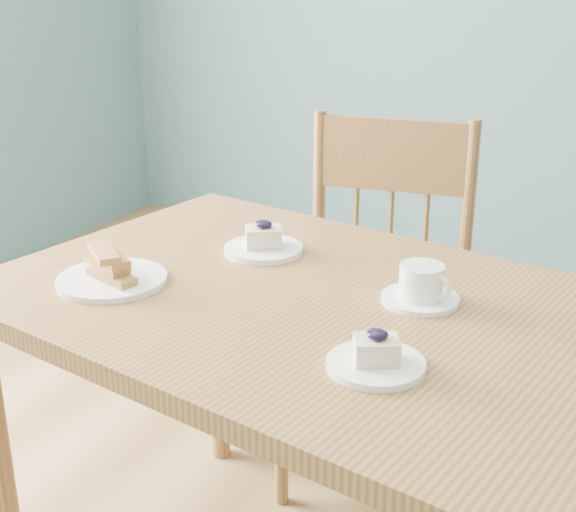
{
  "coord_description": "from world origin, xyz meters",
  "views": [
    {
      "loc": [
        0.4,
        -1.25,
        1.43
      ],
      "look_at": [
        -0.29,
        0.08,
        0.87
      ],
      "focal_mm": 50.0,
      "sensor_mm": 36.0,
      "label": 1
    }
  ],
  "objects_px": {
    "dining_chair": "(377,306)",
    "biscotti_plate": "(111,272)",
    "cheesecake_plate_near": "(376,358)",
    "coffee_cup": "(422,286)",
    "dining_table": "(356,349)",
    "cheesecake_plate_far": "(264,244)"
  },
  "relations": [
    {
      "from": "dining_chair",
      "to": "biscotti_plate",
      "type": "xyz_separation_m",
      "value": [
        -0.31,
        -0.72,
        0.3
      ]
    },
    {
      "from": "dining_chair",
      "to": "cheesecake_plate_near",
      "type": "xyz_separation_m",
      "value": [
        0.31,
        -0.81,
        0.3
      ]
    },
    {
      "from": "cheesecake_plate_near",
      "to": "coffee_cup",
      "type": "bearing_deg",
      "value": 94.1
    },
    {
      "from": "cheesecake_plate_near",
      "to": "dining_table",
      "type": "bearing_deg",
      "value": 120.64
    },
    {
      "from": "cheesecake_plate_far",
      "to": "biscotti_plate",
      "type": "bearing_deg",
      "value": -122.2
    },
    {
      "from": "dining_table",
      "to": "biscotti_plate",
      "type": "bearing_deg",
      "value": -159.54
    },
    {
      "from": "cheesecake_plate_far",
      "to": "dining_chair",
      "type": "bearing_deg",
      "value": 74.48
    },
    {
      "from": "coffee_cup",
      "to": "biscotti_plate",
      "type": "xyz_separation_m",
      "value": [
        -0.59,
        -0.2,
        -0.01
      ]
    },
    {
      "from": "coffee_cup",
      "to": "cheesecake_plate_near",
      "type": "bearing_deg",
      "value": -67.7
    },
    {
      "from": "dining_table",
      "to": "cheesecake_plate_far",
      "type": "height_order",
      "value": "cheesecake_plate_far"
    },
    {
      "from": "cheesecake_plate_near",
      "to": "cheesecake_plate_far",
      "type": "distance_m",
      "value": 0.57
    },
    {
      "from": "dining_table",
      "to": "cheesecake_plate_far",
      "type": "distance_m",
      "value": 0.38
    },
    {
      "from": "biscotti_plate",
      "to": "cheesecake_plate_far",
      "type": "bearing_deg",
      "value": 57.8
    },
    {
      "from": "dining_chair",
      "to": "coffee_cup",
      "type": "relative_size",
      "value": 6.79
    },
    {
      "from": "cheesecake_plate_near",
      "to": "coffee_cup",
      "type": "xyz_separation_m",
      "value": [
        -0.02,
        0.29,
        0.01
      ]
    },
    {
      "from": "dining_table",
      "to": "coffee_cup",
      "type": "height_order",
      "value": "coffee_cup"
    },
    {
      "from": "dining_table",
      "to": "coffee_cup",
      "type": "relative_size",
      "value": 10.7
    },
    {
      "from": "dining_table",
      "to": "biscotti_plate",
      "type": "height_order",
      "value": "biscotti_plate"
    },
    {
      "from": "cheesecake_plate_near",
      "to": "biscotti_plate",
      "type": "height_order",
      "value": "biscotti_plate"
    },
    {
      "from": "cheesecake_plate_near",
      "to": "coffee_cup",
      "type": "relative_size",
      "value": 1.08
    },
    {
      "from": "dining_chair",
      "to": "biscotti_plate",
      "type": "height_order",
      "value": "dining_chair"
    },
    {
      "from": "dining_table",
      "to": "coffee_cup",
      "type": "distance_m",
      "value": 0.17
    }
  ]
}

